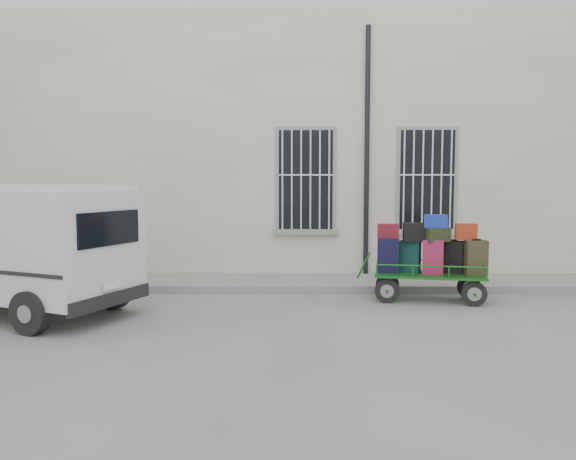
{
  "coord_description": "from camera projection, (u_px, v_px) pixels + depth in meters",
  "views": [
    {
      "loc": [
        -0.68,
        -9.59,
        2.23
      ],
      "look_at": [
        -0.78,
        1.0,
        1.3
      ],
      "focal_mm": 35.0,
      "sensor_mm": 36.0,
      "label": 1
    }
  ],
  "objects": [
    {
      "name": "ground",
      "position": [
        332.0,
        310.0,
        9.74
      ],
      "size": [
        80.0,
        80.0,
        0.0
      ],
      "primitive_type": "plane",
      "color": "slate",
      "rests_on": "ground"
    },
    {
      "name": "building",
      "position": [
        319.0,
        152.0,
        14.95
      ],
      "size": [
        24.0,
        5.15,
        6.0
      ],
      "color": "beige",
      "rests_on": "ground"
    },
    {
      "name": "sidewalk",
      "position": [
        325.0,
        282.0,
        11.92
      ],
      "size": [
        24.0,
        1.7,
        0.15
      ],
      "primitive_type": "cube",
      "color": "slate",
      "rests_on": "ground"
    },
    {
      "name": "luggage_cart",
      "position": [
        429.0,
        256.0,
        10.4
      ],
      "size": [
        2.38,
        1.23,
        1.61
      ],
      "rotation": [
        0.0,
        0.0,
        -0.18
      ],
      "color": "black",
      "rests_on": "ground"
    },
    {
      "name": "van",
      "position": [
        10.0,
        240.0,
        9.39
      ],
      "size": [
        4.62,
        3.29,
        2.16
      ],
      "rotation": [
        0.0,
        0.0,
        -0.4
      ],
      "color": "silver",
      "rests_on": "ground"
    }
  ]
}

